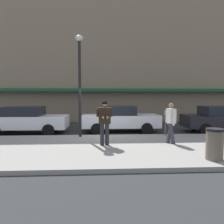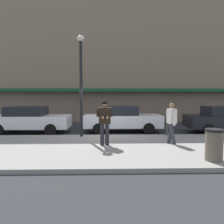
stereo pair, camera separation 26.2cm
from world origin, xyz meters
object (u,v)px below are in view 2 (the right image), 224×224
Objects in this scene: parked_sedan_mid at (122,119)px; trash_bin at (214,145)px; man_texting_on_phone at (105,118)px; parked_sedan_near at (29,119)px; parking_meter at (167,119)px; pedestrian_in_light_coat at (172,121)px; street_lamp_post at (81,75)px.

parked_sedan_mid reaches higher than trash_bin.
parked_sedan_near is at bearing 138.62° from man_texting_on_phone.
man_texting_on_phone is 4.08m from trash_bin.
pedestrian_in_light_coat is at bearing -100.19° from parking_meter.
parking_meter is (7.45, -1.82, 0.18)m from parked_sedan_near.
parked_sedan_mid is at bearing 76.42° from man_texting_on_phone.
parked_sedan_mid is 3.83m from street_lamp_post.
street_lamp_post is (-1.15, 1.96, 1.89)m from man_texting_on_phone.
man_texting_on_phone is (-0.99, -4.09, 0.46)m from parked_sedan_mid.
parked_sedan_near is 0.93× the size of street_lamp_post.
parking_meter is at bearing -44.56° from parked_sedan_mid.
street_lamp_post reaches higher than trash_bin.
street_lamp_post is at bearing 137.58° from trash_bin.
parked_sedan_near is 7.67m from parking_meter.
parked_sedan_mid is 0.92× the size of street_lamp_post.
pedestrian_in_light_coat is at bearing -26.95° from parked_sedan_near.
man_texting_on_phone is 0.37× the size of street_lamp_post.
street_lamp_post is at bearing 120.50° from man_texting_on_phone.
parked_sedan_mid reaches higher than parking_meter.
trash_bin is (4.54, -4.15, -2.51)m from street_lamp_post.
parked_sedan_mid is 3.55× the size of parking_meter.
man_texting_on_phone is 3.71m from parking_meter.
parking_meter is at bearing 93.82° from trash_bin.
man_texting_on_phone is 1.84× the size of trash_bin.
parked_sedan_mid is at bearing 114.73° from pedestrian_in_light_coat.
trash_bin is (0.60, -2.39, -0.47)m from pedestrian_in_light_coat.
street_lamp_post is 6.64m from trash_bin.
pedestrian_in_light_coat is at bearing -24.04° from street_lamp_post.
parking_meter is at bearing 0.67° from street_lamp_post.
trash_bin is (2.40, -6.28, -0.16)m from parked_sedan_mid.
parked_sedan_mid is at bearing 110.88° from trash_bin.
parked_sedan_near is 4.62× the size of trash_bin.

